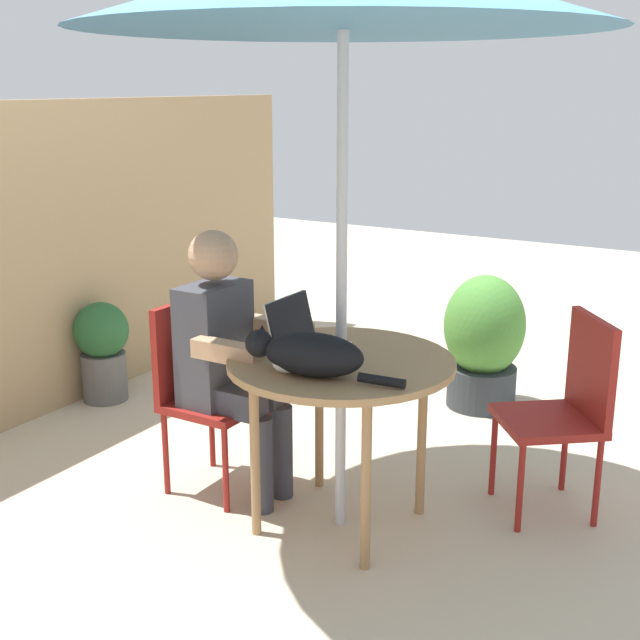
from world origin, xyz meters
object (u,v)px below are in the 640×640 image
laptop (301,334)px  potted_plant_near_fence (484,340)px  person_seated (228,351)px  potted_plant_by_chair (102,348)px  cat (307,354)px  chair_empty (568,400)px  chair_occupied (201,381)px  patio_table (341,375)px

laptop → potted_plant_near_fence: laptop is taller
person_seated → laptop: (0.04, -0.36, 0.12)m
potted_plant_by_chair → cat: bearing=-112.8°
chair_empty → cat: (-0.85, 0.79, 0.31)m
chair_empty → potted_plant_near_fence: bearing=36.4°
laptop → chair_empty: bearing=-59.8°
chair_occupied → patio_table: bearing=-90.0°
laptop → potted_plant_by_chair: bearing=72.8°
chair_empty → potted_plant_by_chair: (-0.05, 2.71, -0.19)m
chair_empty → laptop: bearing=120.2°
chair_occupied → potted_plant_near_fence: 1.80m
patio_table → cat: cat is taller
cat → patio_table: bearing=-3.3°
chair_empty → chair_occupied: bearing=112.2°
potted_plant_by_chair → chair_empty: bearing=-89.0°
patio_table → chair_occupied: chair_occupied is taller
chair_occupied → chair_empty: (0.62, -1.51, 0.00)m
patio_table → cat: size_ratio=1.44×
person_seated → potted_plant_near_fence: size_ratio=1.56×
cat → person_seated: bearing=67.0°
chair_empty → cat: size_ratio=1.35×
potted_plant_near_fence → person_seated: bearing=159.5°
patio_table → chair_occupied: size_ratio=1.06×
person_seated → potted_plant_near_fence: 1.76m
laptop → potted_plant_by_chair: 1.86m
cat → potted_plant_near_fence: (1.86, -0.04, -0.42)m
chair_empty → cat: cat is taller
chair_occupied → potted_plant_near_fence: (1.63, -0.76, -0.11)m
patio_table → potted_plant_by_chair: patio_table is taller
chair_occupied → chair_empty: bearing=-67.8°
cat → potted_plant_near_fence: bearing=-1.3°
laptop → person_seated: bearing=95.9°
chair_empty → potted_plant_near_fence: size_ratio=1.12×
laptop → potted_plant_by_chair: (0.53, 1.72, -0.48)m
person_seated → potted_plant_near_fence: person_seated is taller
chair_occupied → laptop: size_ratio=2.91×
chair_occupied → potted_plant_near_fence: chair_occupied is taller
chair_occupied → potted_plant_by_chair: 1.34m
patio_table → chair_empty: 1.00m
person_seated → chair_occupied: bearing=90.0°
chair_occupied → cat: (-0.24, -0.72, 0.31)m
chair_occupied → cat: 0.82m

